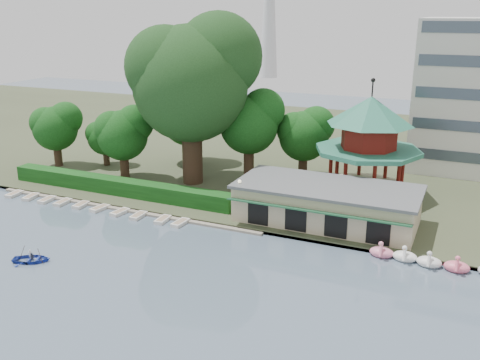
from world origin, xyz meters
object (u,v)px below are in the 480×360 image
Objects in this scene: rowboat_with_passengers at (31,257)px; boathouse at (327,203)px; dock at (123,208)px; big_tree at (193,75)px; pavilion at (369,136)px.

boathouse is at bearing 41.35° from rowboat_with_passengers.
dock is 17.94m from big_tree.
big_tree reaches higher than rowboat_with_passengers.
rowboat_with_passengers is (-21.59, -19.00, -1.89)m from boathouse.
dock is 29.14m from pavilion.
rowboat_with_passengers is at bearing -88.36° from dock.
rowboat_with_passengers is (-2.78, -25.25, -13.43)m from big_tree.
boathouse is 0.89× the size of big_tree.
big_tree is 3.78× the size of rowboat_with_passengers.
boathouse is 22.93m from big_tree.
pavilion reaches higher than dock.
pavilion is at bearing 10.27° from big_tree.
boathouse is 3.36× the size of rowboat_with_passengers.
big_tree is (-20.81, -3.77, 6.42)m from pavilion.
pavilion is 0.64× the size of big_tree.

